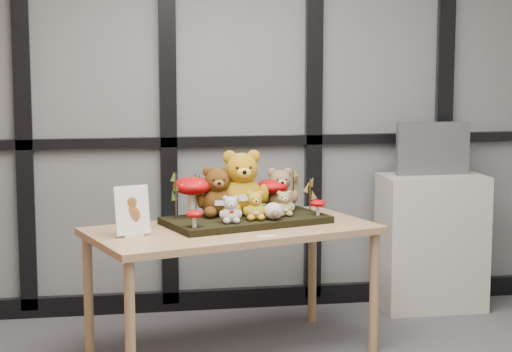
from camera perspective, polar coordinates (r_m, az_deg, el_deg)
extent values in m
plane|color=#BAB8B0|center=(5.69, -0.93, 5.73)|extent=(5.00, 0.00, 5.00)
cube|color=#2D383F|center=(5.66, -0.88, 5.72)|extent=(4.90, 0.02, 2.70)
cube|color=black|center=(5.86, -0.85, -7.49)|extent=(4.90, 0.06, 0.12)
cube|color=black|center=(5.68, -0.87, 2.18)|extent=(4.90, 0.06, 0.06)
cube|color=black|center=(5.60, -14.20, 5.46)|extent=(0.10, 0.06, 2.70)
cube|color=black|center=(5.60, -5.45, 5.66)|extent=(0.10, 0.06, 2.70)
cube|color=black|center=(5.74, 3.58, 5.73)|extent=(0.10, 0.06, 2.70)
cube|color=black|center=(6.00, 11.54, 5.68)|extent=(0.10, 0.06, 2.70)
cube|color=#A17F57|center=(4.84, -1.48, -3.38)|extent=(1.62, 1.14, 0.04)
cylinder|color=#A17F57|center=(4.38, -7.76, -9.30)|extent=(0.05, 0.05, 0.65)
cylinder|color=#A17F57|center=(4.96, -10.28, -7.31)|extent=(0.05, 0.05, 0.65)
cylinder|color=#A17F57|center=(4.99, 7.27, -7.15)|extent=(0.05, 0.05, 0.65)
cylinder|color=#A17F57|center=(5.50, 3.49, -5.67)|extent=(0.05, 0.05, 0.65)
cube|color=black|center=(4.93, -0.62, -2.74)|extent=(0.93, 0.66, 0.04)
cube|color=silver|center=(4.64, -7.60, -3.64)|extent=(0.11, 0.09, 0.01)
cube|color=white|center=(4.62, -7.63, -2.09)|extent=(0.18, 0.10, 0.24)
ellipsoid|color=brown|center=(4.61, -7.62, -2.38)|extent=(0.08, 0.01, 0.09)
ellipsoid|color=brown|center=(4.60, -7.64, -1.60)|extent=(0.05, 0.01, 0.05)
cube|color=white|center=(4.60, 0.64, -3.72)|extent=(0.08, 0.03, 0.00)
cube|color=#AFA99C|center=(5.86, 10.75, -4.02)|extent=(0.63, 0.37, 0.84)
cube|color=#4E5056|center=(5.79, 10.83, 1.68)|extent=(0.46, 0.05, 0.33)
cube|color=black|center=(5.77, 10.90, 1.65)|extent=(0.40, 0.00, 0.27)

